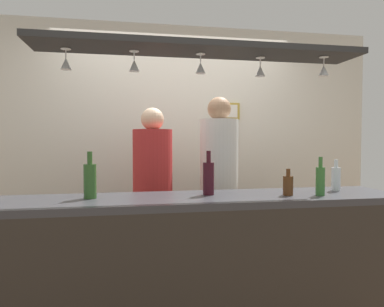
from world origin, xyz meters
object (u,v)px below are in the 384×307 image
Objects in this scene: bottle_wine_dark_red at (209,177)px; picture_frame_lower_pair at (224,135)px; person_left_red_shirt at (153,185)px; person_middle_white_patterned_shirt at (219,176)px; bottle_soda_clear at (336,178)px; bottle_beer_green_import at (320,180)px; bottle_champagne_green at (90,180)px; picture_frame_upper_small at (230,111)px; bottle_beer_brown_stubby at (288,185)px.

bottle_wine_dark_red is 1.00× the size of picture_frame_lower_pair.
person_middle_white_patterned_shirt is (0.59, 0.00, 0.07)m from person_left_red_shirt.
bottle_beer_green_import reaches higher than bottle_soda_clear.
bottle_champagne_green is 1.15× the size of bottle_beer_green_import.
picture_frame_upper_small reaches higher than bottle_beer_green_import.
bottle_beer_brown_stubby is (0.27, -0.82, 0.02)m from person_middle_white_patterned_shirt.
picture_frame_upper_small is at bearing 97.04° from bottle_beer_green_import.
person_left_red_shirt is 0.85m from bottle_champagne_green.
person_left_red_shirt reaches higher than bottle_soda_clear.
bottle_wine_dark_red is 1.47m from picture_frame_lower_pair.
bottle_soda_clear is 1.46m from picture_frame_lower_pair.
picture_frame_lower_pair reaches higher than bottle_beer_brown_stubby.
person_left_red_shirt is at bearing 152.05° from bottle_soda_clear.
bottle_champagne_green is at bearing 174.16° from bottle_beer_green_import.
bottle_champagne_green reaches higher than bottle_beer_brown_stubby.
picture_frame_upper_small is (0.02, 1.47, 0.61)m from bottle_beer_brown_stubby.
person_left_red_shirt reaches higher than bottle_wine_dark_red.
person_middle_white_patterned_shirt is 9.86× the size of bottle_beer_brown_stubby.
person_left_red_shirt is 1.29m from picture_frame_upper_small.
bottle_beer_brown_stubby is 0.54m from bottle_wine_dark_red.
bottle_beer_green_import is at bearing -12.15° from bottle_beer_brown_stubby.
picture_frame_upper_small is at bearing 45.71° from bottle_champagne_green.
bottle_wine_dark_red is 1.36× the size of picture_frame_upper_small.
person_left_red_shirt reaches higher than bottle_beer_green_import.
bottle_beer_green_import is at bearing -39.09° from person_left_red_shirt.
bottle_beer_brown_stubby is 0.60× the size of bottle_wine_dark_red.
person_left_red_shirt is 6.43× the size of bottle_beer_green_import.
person_middle_white_patterned_shirt reaches higher than bottle_beer_brown_stubby.
picture_frame_upper_small is (0.88, 0.65, 0.70)m from person_left_red_shirt.
bottle_champagne_green is 1.74m from bottle_soda_clear.
bottle_wine_dark_red is (-0.52, 0.12, 0.05)m from bottle_beer_brown_stubby.
picture_frame_upper_small is at bearing 36.36° from person_left_red_shirt.
bottle_beer_green_import is 1.57m from picture_frame_lower_pair.
bottle_beer_brown_stubby is at bearing -12.43° from bottle_wine_dark_red.
bottle_soda_clear is (0.71, -0.69, 0.04)m from person_middle_white_patterned_shirt.
person_left_red_shirt is 5.57× the size of bottle_champagne_green.
person_middle_white_patterned_shirt is 0.78m from picture_frame_lower_pair.
person_middle_white_patterned_shirt is 0.75m from bottle_wine_dark_red.
bottle_soda_clear is 0.77× the size of picture_frame_lower_pair.
bottle_beer_green_import is at bearing -5.84° from bottle_champagne_green.
bottle_beer_brown_stubby is 0.82× the size of picture_frame_upper_small.
person_left_red_shirt is 7.26× the size of bottle_soda_clear.
bottle_soda_clear is (1.30, -0.69, 0.11)m from person_left_red_shirt.
bottle_beer_green_import is (0.47, -0.86, 0.05)m from person_middle_white_patterned_shirt.
bottle_beer_green_import is at bearing -82.96° from picture_frame_upper_small.
bottle_beer_green_import is 1.18× the size of picture_frame_upper_small.
person_middle_white_patterned_shirt is 8.07× the size of picture_frame_upper_small.
picture_frame_lower_pair is at bearing 180.00° from picture_frame_upper_small.
bottle_champagne_green is at bearing 175.19° from bottle_beer_brown_stubby.
bottle_beer_brown_stubby is 0.22m from bottle_beer_green_import.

